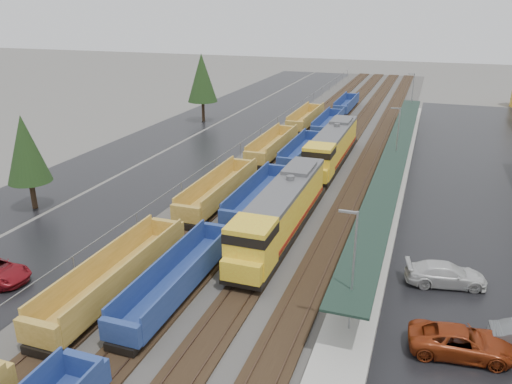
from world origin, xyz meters
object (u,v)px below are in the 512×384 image
parked_car_east_b (461,342)px  locomotive_lead (281,212)px  well_string_blue (259,195)px  parked_car_east_c (446,274)px  well_string_yellow (177,226)px  locomotive_trail (332,147)px

parked_car_east_b → locomotive_lead: bearing=45.9°
well_string_blue → parked_car_east_c: (16.80, -9.29, -0.34)m
well_string_yellow → parked_car_east_c: bearing=-0.9°
parked_car_east_b → parked_car_east_c: (-0.77, 7.51, 0.00)m
locomotive_lead → locomotive_trail: size_ratio=1.00×
locomotive_trail → parked_car_east_c: locomotive_trail is taller
locomotive_lead → parked_car_east_b: bearing=-38.0°
locomotive_trail → well_string_yellow: size_ratio=0.20×
well_string_yellow → parked_car_east_b: bearing=-20.0°
locomotive_trail → parked_car_east_c: bearing=-62.0°
locomotive_lead → parked_car_east_c: (12.80, -3.09, -1.62)m
well_string_yellow → parked_car_east_c: (20.80, -0.33, -0.42)m
parked_car_east_b → locomotive_trail: bearing=17.2°
parked_car_east_b → parked_car_east_c: bearing=-0.2°
locomotive_lead → parked_car_east_c: locomotive_lead is taller
locomotive_trail → well_string_blue: 15.39m
locomotive_lead → parked_car_east_c: size_ratio=3.69×
locomotive_trail → parked_car_east_b: size_ratio=3.54×
well_string_yellow → well_string_blue: 9.81m
locomotive_lead → locomotive_trail: 21.00m
parked_car_east_c → parked_car_east_b: bearing=174.4°
well_string_blue → parked_car_east_b: size_ratio=19.88×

